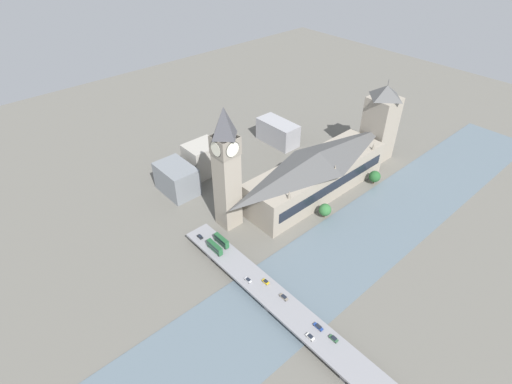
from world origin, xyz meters
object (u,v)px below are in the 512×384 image
at_px(double_decker_bus_mid, 221,240).
at_px(parliament_hall, 317,173).
at_px(car_northbound_lead, 334,339).
at_px(car_southbound_extra, 266,282).
at_px(victoria_tower, 380,123).
at_px(car_southbound_lead, 284,297).
at_px(car_northbound_mid, 248,280).
at_px(car_southbound_tail, 318,327).
at_px(clock_tower, 226,166).
at_px(car_southbound_mid, 310,337).
at_px(car_northbound_tail, 200,237).
at_px(road_bridge, 275,299).
at_px(double_decker_bus_lead, 215,247).

bearing_deg(double_decker_bus_mid, parliament_hall, -88.22).
xyz_separation_m(parliament_hall, car_northbound_lead, (-79.93, 79.03, -9.26)).
height_order(parliament_hall, car_northbound_lead, parliament_hall).
xyz_separation_m(parliament_hall, car_southbound_extra, (-37.86, 79.45, -9.29)).
height_order(victoria_tower, car_southbound_lead, victoria_tower).
xyz_separation_m(car_northbound_lead, car_northbound_mid, (48.61, 6.13, -0.03)).
bearing_deg(car_southbound_tail, victoria_tower, -63.61).
height_order(clock_tower, victoria_tower, clock_tower).
bearing_deg(car_northbound_lead, car_northbound_mid, 7.19).
xyz_separation_m(car_northbound_lead, car_southbound_mid, (7.22, 6.81, -0.02)).
bearing_deg(car_northbound_lead, car_northbound_tail, 3.72).
relative_size(clock_tower, car_southbound_extra, 19.52).
xyz_separation_m(double_decker_bus_mid, car_southbound_mid, (-70.25, 6.76, -2.06)).
xyz_separation_m(car_northbound_lead, car_northbound_tail, (89.47, 5.82, 0.02)).
height_order(car_northbound_lead, car_southbound_extra, car_northbound_lead).
distance_m(road_bridge, double_decker_bus_mid, 45.29).
xyz_separation_m(car_northbound_tail, car_southbound_tail, (-81.32, -5.35, -0.04)).
bearing_deg(car_southbound_mid, road_bridge, -8.10).
distance_m(parliament_hall, car_southbound_extra, 88.50).
relative_size(car_northbound_tail, car_southbound_mid, 0.98).
bearing_deg(road_bridge, car_northbound_tail, 2.61).
relative_size(car_northbound_lead, car_northbound_tail, 1.06).
xyz_separation_m(car_southbound_mid, car_southbound_extra, (34.85, -6.39, -0.02)).
height_order(clock_tower, double_decker_bus_lead, clock_tower).
distance_m(victoria_tower, car_southbound_extra, 151.24).
distance_m(car_northbound_lead, car_southbound_lead, 29.62).
height_order(clock_tower, car_northbound_mid, clock_tower).
bearing_deg(car_southbound_extra, clock_tower, -19.29).
bearing_deg(car_northbound_mid, car_northbound_tail, -0.44).
height_order(clock_tower, car_southbound_tail, clock_tower).
distance_m(double_decker_bus_mid, car_southbound_extra, 35.47).
bearing_deg(car_southbound_tail, double_decker_bus_mid, -0.34).
bearing_deg(double_decker_bus_lead, victoria_tower, -88.45).
bearing_deg(car_northbound_lead, car_southbound_lead, 0.71).
bearing_deg(car_northbound_mid, car_southbound_lead, -163.11).
bearing_deg(victoria_tower, car_northbound_mid, 101.78).
bearing_deg(road_bridge, car_southbound_tail, -173.54).
relative_size(victoria_tower, car_northbound_lead, 14.39).
relative_size(car_northbound_mid, car_southbound_tail, 0.86).
height_order(car_northbound_lead, car_northbound_mid, car_northbound_lead).
relative_size(double_decker_bus_mid, car_northbound_tail, 2.66).
xyz_separation_m(victoria_tower, car_southbound_tail, (-71.83, 144.78, -22.10)).
bearing_deg(car_southbound_tail, clock_tower, -11.91).
bearing_deg(car_northbound_lead, victoria_tower, -61.00).
xyz_separation_m(clock_tower, car_southbound_lead, (-63.54, 17.83, -34.31)).
bearing_deg(double_decker_bus_lead, car_northbound_mid, 179.21).
bearing_deg(clock_tower, victoria_tower, -95.93).
bearing_deg(parliament_hall, car_southbound_extra, 115.48).
distance_m(road_bridge, car_southbound_mid, 25.54).
relative_size(double_decker_bus_lead, car_southbound_mid, 2.78).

